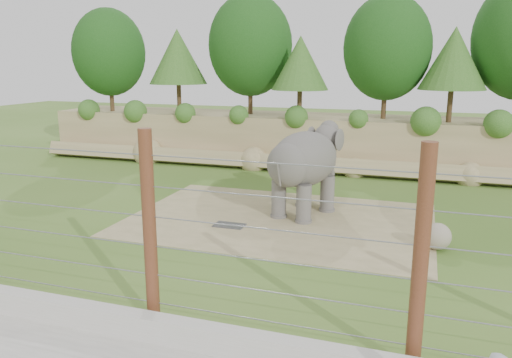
% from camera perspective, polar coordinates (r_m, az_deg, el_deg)
% --- Properties ---
extents(ground, '(90.00, 90.00, 0.00)m').
position_cam_1_polar(ground, '(14.42, -2.55, -7.93)').
color(ground, '#436B22').
rests_on(ground, ground).
extents(back_embankment, '(30.00, 5.52, 8.77)m').
position_cam_1_polar(back_embankment, '(25.61, 9.01, 10.26)').
color(back_embankment, '#928356').
rests_on(back_embankment, ground).
extents(dirt_patch, '(10.00, 7.00, 0.02)m').
position_cam_1_polar(dirt_patch, '(16.96, 2.68, -4.63)').
color(dirt_patch, '#94895B').
rests_on(dirt_patch, ground).
extents(drain_grate, '(1.00, 0.60, 0.03)m').
position_cam_1_polar(drain_grate, '(16.29, -3.06, -5.30)').
color(drain_grate, '#262628').
rests_on(drain_grate, dirt_patch).
extents(elephant, '(2.69, 4.08, 3.05)m').
position_cam_1_polar(elephant, '(17.22, 5.52, 0.82)').
color(elephant, '#5C5953').
rests_on(elephant, ground).
extents(stone_ball, '(0.76, 0.76, 0.76)m').
position_cam_1_polar(stone_ball, '(15.07, 20.03, -6.17)').
color(stone_ball, gray).
rests_on(stone_ball, dirt_patch).
extents(retaining_wall, '(26.00, 0.35, 0.50)m').
position_cam_1_polar(retaining_wall, '(10.24, -13.04, -15.99)').
color(retaining_wall, '#B3AFA7').
rests_on(retaining_wall, ground).
extents(barrier_fence, '(20.26, 0.26, 4.00)m').
position_cam_1_polar(barrier_fence, '(9.93, -12.06, -5.84)').
color(barrier_fence, '#542C17').
rests_on(barrier_fence, ground).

